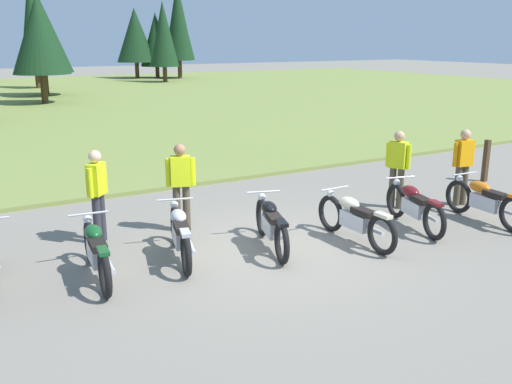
{
  "coord_description": "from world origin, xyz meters",
  "views": [
    {
      "loc": [
        -4.85,
        -7.75,
        3.52
      ],
      "look_at": [
        0.0,
        0.6,
        0.9
      ],
      "focal_mm": 39.66,
      "sensor_mm": 36.0,
      "label": 1
    }
  ],
  "objects_px": {
    "motorcycle_british_green": "(96,251)",
    "motorcycle_maroon": "(414,206)",
    "motorcycle_black": "(271,224)",
    "motorcycle_cream": "(355,219)",
    "motorcycle_orange": "(485,201)",
    "trail_marker_post": "(486,161)",
    "rider_near_row_end": "(181,182)",
    "rider_in_hivis_vest": "(463,163)",
    "motorcycle_silver": "(180,234)",
    "rider_with_back_turned": "(97,191)",
    "rider_checking_bike": "(398,165)"
  },
  "relations": [
    {
      "from": "motorcycle_orange",
      "to": "motorcycle_cream",
      "type": "bearing_deg",
      "value": 172.49
    },
    {
      "from": "motorcycle_british_green",
      "to": "motorcycle_black",
      "type": "distance_m",
      "value": 2.96
    },
    {
      "from": "motorcycle_cream",
      "to": "motorcycle_silver",
      "type": "bearing_deg",
      "value": 164.84
    },
    {
      "from": "motorcycle_british_green",
      "to": "motorcycle_silver",
      "type": "xyz_separation_m",
      "value": [
        1.4,
        0.1,
        0.0
      ]
    },
    {
      "from": "rider_with_back_turned",
      "to": "motorcycle_british_green",
      "type": "bearing_deg",
      "value": -106.76
    },
    {
      "from": "rider_checking_bike",
      "to": "motorcycle_maroon",
      "type": "bearing_deg",
      "value": -119.28
    },
    {
      "from": "motorcycle_silver",
      "to": "rider_with_back_turned",
      "type": "bearing_deg",
      "value": 122.09
    },
    {
      "from": "motorcycle_maroon",
      "to": "motorcycle_british_green",
      "type": "bearing_deg",
      "value": 173.58
    },
    {
      "from": "motorcycle_silver",
      "to": "motorcycle_orange",
      "type": "distance_m",
      "value": 6.1
    },
    {
      "from": "motorcycle_silver",
      "to": "motorcycle_maroon",
      "type": "bearing_deg",
      "value": -9.66
    },
    {
      "from": "motorcycle_black",
      "to": "motorcycle_maroon",
      "type": "xyz_separation_m",
      "value": [
        2.94,
        -0.43,
        0.0
      ]
    },
    {
      "from": "motorcycle_british_green",
      "to": "motorcycle_maroon",
      "type": "relative_size",
      "value": 1.02
    },
    {
      "from": "motorcycle_black",
      "to": "motorcycle_cream",
      "type": "distance_m",
      "value": 1.53
    },
    {
      "from": "motorcycle_silver",
      "to": "motorcycle_cream",
      "type": "height_order",
      "value": "same"
    },
    {
      "from": "rider_in_hivis_vest",
      "to": "trail_marker_post",
      "type": "xyz_separation_m",
      "value": [
        2.26,
        1.15,
        -0.41
      ]
    },
    {
      "from": "motorcycle_british_green",
      "to": "trail_marker_post",
      "type": "height_order",
      "value": "trail_marker_post"
    },
    {
      "from": "rider_with_back_turned",
      "to": "rider_in_hivis_vest",
      "type": "relative_size",
      "value": 1.0
    },
    {
      "from": "motorcycle_cream",
      "to": "rider_near_row_end",
      "type": "relative_size",
      "value": 1.26
    },
    {
      "from": "motorcycle_maroon",
      "to": "rider_near_row_end",
      "type": "relative_size",
      "value": 1.23
    },
    {
      "from": "motorcycle_black",
      "to": "rider_in_hivis_vest",
      "type": "height_order",
      "value": "rider_in_hivis_vest"
    },
    {
      "from": "rider_checking_bike",
      "to": "rider_in_hivis_vest",
      "type": "distance_m",
      "value": 1.48
    },
    {
      "from": "rider_with_back_turned",
      "to": "rider_near_row_end",
      "type": "relative_size",
      "value": 1.0
    },
    {
      "from": "rider_with_back_turned",
      "to": "rider_near_row_end",
      "type": "height_order",
      "value": "same"
    },
    {
      "from": "motorcycle_black",
      "to": "rider_in_hivis_vest",
      "type": "bearing_deg",
      "value": 2.21
    },
    {
      "from": "trail_marker_post",
      "to": "motorcycle_orange",
      "type": "bearing_deg",
      "value": -141.71
    },
    {
      "from": "motorcycle_cream",
      "to": "rider_with_back_turned",
      "type": "relative_size",
      "value": 1.26
    },
    {
      "from": "motorcycle_british_green",
      "to": "rider_near_row_end",
      "type": "distance_m",
      "value": 2.49
    },
    {
      "from": "motorcycle_cream",
      "to": "trail_marker_post",
      "type": "relative_size",
      "value": 1.96
    },
    {
      "from": "motorcycle_silver",
      "to": "rider_near_row_end",
      "type": "xyz_separation_m",
      "value": [
        0.58,
        1.31,
        0.51
      ]
    },
    {
      "from": "motorcycle_british_green",
      "to": "motorcycle_maroon",
      "type": "height_order",
      "value": "same"
    },
    {
      "from": "motorcycle_maroon",
      "to": "motorcycle_black",
      "type": "bearing_deg",
      "value": 171.69
    },
    {
      "from": "motorcycle_maroon",
      "to": "rider_checking_bike",
      "type": "bearing_deg",
      "value": 60.72
    },
    {
      "from": "motorcycle_maroon",
      "to": "motorcycle_orange",
      "type": "height_order",
      "value": "same"
    },
    {
      "from": "motorcycle_cream",
      "to": "motorcycle_maroon",
      "type": "bearing_deg",
      "value": 1.82
    },
    {
      "from": "motorcycle_black",
      "to": "motorcycle_orange",
      "type": "distance_m",
      "value": 4.51
    },
    {
      "from": "motorcycle_silver",
      "to": "motorcycle_maroon",
      "type": "height_order",
      "value": "same"
    },
    {
      "from": "motorcycle_british_green",
      "to": "motorcycle_maroon",
      "type": "xyz_separation_m",
      "value": [
        5.9,
        -0.66,
        0.0
      ]
    },
    {
      "from": "motorcycle_silver",
      "to": "motorcycle_maroon",
      "type": "relative_size",
      "value": 1.0
    },
    {
      "from": "motorcycle_black",
      "to": "motorcycle_orange",
      "type": "bearing_deg",
      "value": -11.12
    },
    {
      "from": "motorcycle_cream",
      "to": "rider_near_row_end",
      "type": "distance_m",
      "value": 3.26
    },
    {
      "from": "rider_with_back_turned",
      "to": "trail_marker_post",
      "type": "bearing_deg",
      "value": -2.76
    },
    {
      "from": "motorcycle_british_green",
      "to": "rider_checking_bike",
      "type": "bearing_deg",
      "value": 4.48
    },
    {
      "from": "motorcycle_black",
      "to": "trail_marker_post",
      "type": "xyz_separation_m",
      "value": [
        7.23,
        1.34,
        0.1
      ]
    },
    {
      "from": "motorcycle_maroon",
      "to": "rider_with_back_turned",
      "type": "xyz_separation_m",
      "value": [
        -5.42,
        2.24,
        0.51
      ]
    },
    {
      "from": "motorcycle_british_green",
      "to": "rider_with_back_turned",
      "type": "height_order",
      "value": "rider_with_back_turned"
    },
    {
      "from": "rider_near_row_end",
      "to": "rider_in_hivis_vest",
      "type": "distance_m",
      "value": 6.11
    },
    {
      "from": "motorcycle_maroon",
      "to": "motorcycle_orange",
      "type": "distance_m",
      "value": 1.55
    },
    {
      "from": "motorcycle_maroon",
      "to": "rider_in_hivis_vest",
      "type": "xyz_separation_m",
      "value": [
        2.03,
        0.62,
        0.51
      ]
    },
    {
      "from": "motorcycle_orange",
      "to": "motorcycle_british_green",
      "type": "bearing_deg",
      "value": 171.49
    },
    {
      "from": "motorcycle_cream",
      "to": "motorcycle_british_green",
      "type": "bearing_deg",
      "value": 170.82
    }
  ]
}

